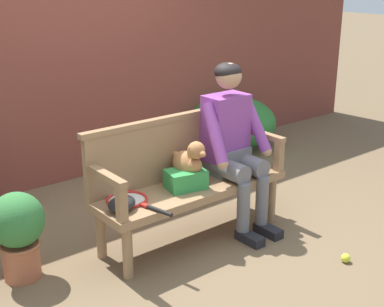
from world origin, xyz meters
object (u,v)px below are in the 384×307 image
sports_bag (186,179)px  tennis_ball (346,258)px  person_seated (232,140)px  dog_on_bench (189,162)px  garden_bench (192,193)px  tennis_racket (130,200)px  potted_plant (18,230)px  baseball_glove (122,204)px

sports_bag → tennis_ball: size_ratio=4.24×
sports_bag → tennis_ball: (0.69, -0.96, -0.48)m
person_seated → dog_on_bench: person_seated is taller
person_seated → sports_bag: size_ratio=4.68×
garden_bench → person_seated: (0.39, -0.01, 0.34)m
garden_bench → tennis_ball: bearing=-57.5°
dog_on_bench → sports_bag: dog_on_bench is taller
tennis_racket → sports_bag: bearing=-6.2°
sports_bag → tennis_racket: bearing=173.8°
garden_bench → sports_bag: 0.15m
tennis_racket → tennis_ball: bearing=-41.3°
person_seated → dog_on_bench: size_ratio=3.57×
person_seated → tennis_racket: size_ratio=2.25×
garden_bench → tennis_racket: 0.53m
tennis_ball → sports_bag: bearing=125.8°
dog_on_bench → potted_plant: 1.28m
garden_bench → potted_plant: (-1.24, 0.28, -0.02)m
person_seated → sports_bag: (-0.47, -0.01, -0.20)m
person_seated → tennis_ball: bearing=-76.9°
garden_bench → sports_bag: (-0.07, -0.01, 0.13)m
tennis_racket → tennis_ball: 1.58m
dog_on_bench → tennis_ball: dog_on_bench is taller
person_seated → tennis_racket: (-0.92, 0.04, -0.27)m
tennis_racket → person_seated: bearing=-2.7°
dog_on_bench → baseball_glove: 0.64m
garden_bench → dog_on_bench: bearing=147.8°
garden_bench → baseball_glove: baseball_glove is taller
baseball_glove → sports_bag: (0.57, 0.03, 0.02)m
person_seated → dog_on_bench: 0.42m
tennis_ball → potted_plant: (-1.86, 1.25, 0.32)m
baseball_glove → potted_plant: 0.69m
dog_on_bench → baseball_glove: dog_on_bench is taller
person_seated → baseball_glove: person_seated is taller
baseball_glove → tennis_ball: (1.26, -0.92, -0.45)m
baseball_glove → garden_bench: bearing=-24.2°
garden_bench → baseball_glove: bearing=-175.9°
tennis_ball → dog_on_bench: bearing=122.9°
garden_bench → baseball_glove: size_ratio=7.00×
sports_bag → tennis_ball: 1.27m
tennis_racket → dog_on_bench: bearing=-2.6°
garden_bench → potted_plant: potted_plant is taller
person_seated → sports_bag: bearing=-179.2°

